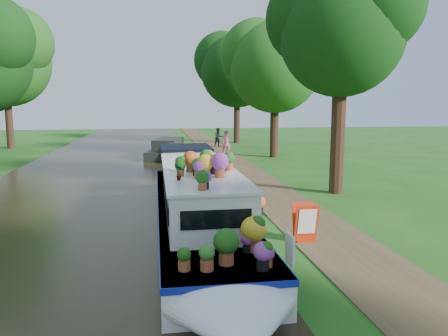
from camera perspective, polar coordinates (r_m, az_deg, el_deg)
ground at (r=14.34m, az=5.03°, el=-6.13°), size 100.00×100.00×0.00m
canal_water at (r=14.18m, az=-19.40°, el=-6.72°), size 10.00×100.00×0.02m
towpath at (r=14.66m, az=9.61°, el=-5.83°), size 2.20×100.00×0.03m
plant_boat at (r=11.98m, az=-3.29°, el=-4.83°), size 2.29×13.52×2.23m
tree_near_overhang at (r=18.26m, az=15.04°, el=17.62°), size 5.52×5.28×8.99m
tree_near_mid at (r=29.74m, az=6.65°, el=13.86°), size 6.90×6.60×9.40m
tree_near_far at (r=40.38m, az=1.67°, el=13.34°), size 7.59×7.26×10.30m
tree_far_d at (r=39.51m, az=-26.74°, el=13.08°), size 8.05×7.70×10.85m
second_boat at (r=29.34m, az=-7.28°, el=2.34°), size 3.18×6.90×1.27m
sandwich_board at (r=11.73m, az=10.56°, el=-7.19°), size 0.61×0.49×0.97m
pedestrian_pink at (r=30.50m, az=0.31°, el=3.33°), size 0.64×0.43×1.71m
pedestrian_dark at (r=36.20m, az=-0.72°, el=4.02°), size 0.90×0.78×1.56m
verge_plant at (r=14.47m, az=2.67°, el=-5.19°), size 0.43×0.41×0.38m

